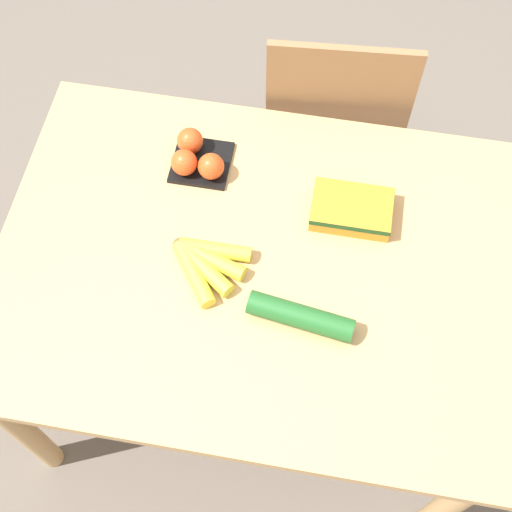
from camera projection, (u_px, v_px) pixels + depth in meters
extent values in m
plane|color=#665B51|center=(256.00, 366.00, 2.30)|extent=(12.00, 12.00, 0.00)
cube|color=tan|center=(256.00, 265.00, 1.68)|extent=(1.23, 0.91, 0.03)
cylinder|color=tan|center=(21.00, 428.00, 1.86)|extent=(0.06, 0.06, 0.69)
cylinder|color=tan|center=(449.00, 504.00, 1.77)|extent=(0.06, 0.06, 0.69)
cylinder|color=tan|center=(103.00, 181.00, 2.22)|extent=(0.06, 0.06, 0.69)
cylinder|color=tan|center=(461.00, 234.00, 2.13)|extent=(0.06, 0.06, 0.69)
cube|color=#8E6642|center=(332.00, 116.00, 2.23)|extent=(0.45, 0.43, 0.03)
cube|color=#8E6642|center=(337.00, 112.00, 1.92)|extent=(0.39, 0.05, 0.47)
cylinder|color=#8E6642|center=(379.00, 123.00, 2.50)|extent=(0.04, 0.04, 0.42)
cylinder|color=#8E6642|center=(277.00, 115.00, 2.51)|extent=(0.04, 0.04, 0.42)
cylinder|color=#8E6642|center=(378.00, 205.00, 2.34)|extent=(0.04, 0.04, 0.42)
cylinder|color=#8E6642|center=(269.00, 196.00, 2.35)|extent=(0.04, 0.04, 0.42)
sphere|color=brown|center=(180.00, 245.00, 1.66)|extent=(0.03, 0.03, 0.03)
cylinder|color=yellow|center=(194.00, 274.00, 1.63)|extent=(0.13, 0.16, 0.04)
cylinder|color=yellow|center=(204.00, 268.00, 1.63)|extent=(0.16, 0.13, 0.04)
cylinder|color=yellow|center=(211.00, 260.00, 1.64)|extent=(0.17, 0.09, 0.04)
cylinder|color=yellow|center=(215.00, 250.00, 1.66)|extent=(0.17, 0.04, 0.04)
cube|color=black|center=(201.00, 162.00, 1.79)|extent=(0.14, 0.14, 0.01)
sphere|color=#DB4C1E|center=(184.00, 162.00, 1.74)|extent=(0.07, 0.07, 0.07)
sphere|color=#DB4C1E|center=(211.00, 166.00, 1.74)|extent=(0.07, 0.07, 0.07)
sphere|color=#DB4C1E|center=(190.00, 141.00, 1.78)|extent=(0.07, 0.07, 0.07)
cube|color=orange|center=(352.00, 210.00, 1.70)|extent=(0.19, 0.13, 0.05)
cube|color=#19471E|center=(352.00, 206.00, 1.69)|extent=(0.19, 0.13, 0.02)
cylinder|color=#236028|center=(301.00, 316.00, 1.57)|extent=(0.24, 0.09, 0.05)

